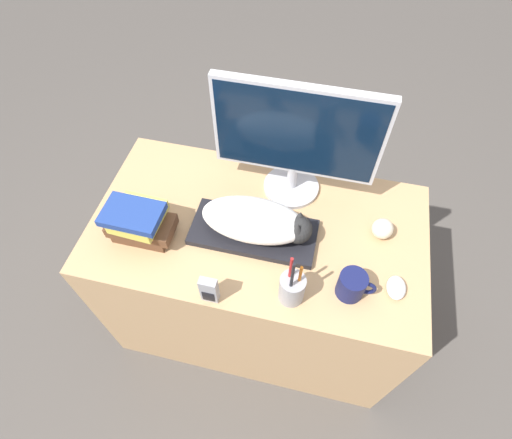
{
  "coord_description": "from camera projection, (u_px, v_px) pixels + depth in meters",
  "views": [
    {
      "loc": [
        0.17,
        -0.44,
        1.9
      ],
      "look_at": [
        -0.0,
        0.31,
        0.81
      ],
      "focal_mm": 28.0,
      "sensor_mm": 36.0,
      "label": 1
    }
  ],
  "objects": [
    {
      "name": "ground_plane",
      "position": [
        241.0,
        377.0,
        1.82
      ],
      "size": [
        12.0,
        12.0,
        0.0
      ],
      "primitive_type": "plane",
      "color": "#4C4742"
    },
    {
      "name": "desk",
      "position": [
        258.0,
        277.0,
        1.7
      ],
      "size": [
        1.17,
        0.64,
        0.75
      ],
      "color": "tan",
      "rests_on": "ground_plane"
    },
    {
      "name": "keyboard",
      "position": [
        254.0,
        232.0,
        1.36
      ],
      "size": [
        0.43,
        0.19,
        0.02
      ],
      "color": "black",
      "rests_on": "desk"
    },
    {
      "name": "cat",
      "position": [
        259.0,
        221.0,
        1.3
      ],
      "size": [
        0.37,
        0.17,
        0.12
      ],
      "color": "white",
      "rests_on": "keyboard"
    },
    {
      "name": "monitor",
      "position": [
        296.0,
        137.0,
        1.28
      ],
      "size": [
        0.55,
        0.2,
        0.45
      ],
      "color": "#B7B7BC",
      "rests_on": "desk"
    },
    {
      "name": "computer_mouse",
      "position": [
        396.0,
        288.0,
        1.23
      ],
      "size": [
        0.06,
        0.08,
        0.03
      ],
      "color": "silver",
      "rests_on": "desk"
    },
    {
      "name": "coffee_mug",
      "position": [
        352.0,
        285.0,
        1.21
      ],
      "size": [
        0.12,
        0.09,
        0.09
      ],
      "color": "#141947",
      "rests_on": "desk"
    },
    {
      "name": "pen_cup",
      "position": [
        292.0,
        288.0,
        1.19
      ],
      "size": [
        0.08,
        0.08,
        0.23
      ],
      "color": "#939399",
      "rests_on": "desk"
    },
    {
      "name": "baseball",
      "position": [
        383.0,
        229.0,
        1.34
      ],
      "size": [
        0.07,
        0.07,
        0.07
      ],
      "color": "beige",
      "rests_on": "desk"
    },
    {
      "name": "phone",
      "position": [
        209.0,
        290.0,
        1.19
      ],
      "size": [
        0.05,
        0.03,
        0.11
      ],
      "color": "#99999E",
      "rests_on": "desk"
    },
    {
      "name": "book_stack",
      "position": [
        139.0,
        222.0,
        1.31
      ],
      "size": [
        0.22,
        0.16,
        0.14
      ],
      "color": "brown",
      "rests_on": "desk"
    }
  ]
}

